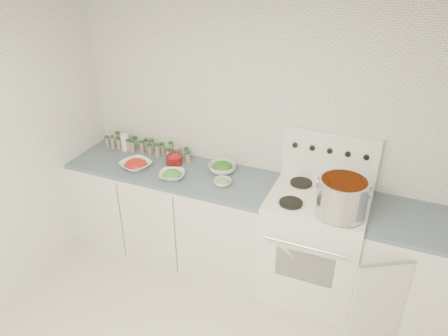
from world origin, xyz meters
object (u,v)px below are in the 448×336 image
(stove, at_px, (314,242))
(bowl_tomato, at_px, (136,165))
(bowl_snowpea, at_px, (172,175))
(stock_pot, at_px, (342,196))

(stove, xyz_separation_m, bowl_tomato, (-1.60, -0.10, 0.44))
(bowl_tomato, relative_size, bowl_snowpea, 1.21)
(stove, bearing_deg, bowl_tomato, -176.39)
(stock_pot, relative_size, bowl_tomato, 1.15)
(stove, height_order, bowl_snowpea, stove)
(bowl_snowpea, bearing_deg, stock_pot, -1.81)
(stock_pot, xyz_separation_m, bowl_tomato, (-1.79, 0.07, -0.16))
(stove, bearing_deg, bowl_snowpea, -173.98)
(stock_pot, relative_size, bowl_snowpea, 1.39)
(stove, distance_m, bowl_snowpea, 1.31)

